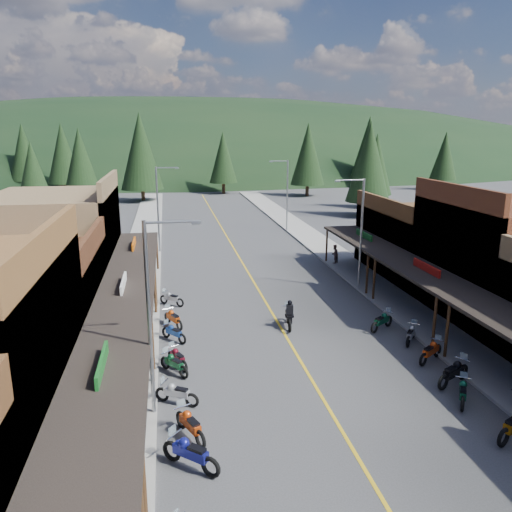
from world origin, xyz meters
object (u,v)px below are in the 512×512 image
shop_east_2 (504,260)px  bike_east_8 (382,320)px  pine_2 (141,151)px  pine_11 (369,162)px  pine_9 (376,164)px  shop_west_3 (59,244)px  bike_west_10 (172,298)px  streetlight_1 (159,206)px  pine_10 (80,163)px  bike_west_3 (191,452)px  bike_west_8 (174,332)px  pine_6 (445,156)px  pine_7 (24,152)px  pine_4 (308,154)px  bike_east_5 (454,372)px  bike_west_9 (173,317)px  streetlight_2 (359,229)px  pine_1 (63,153)px  pine_5 (369,147)px  bike_west_5 (177,392)px  bike_east_7 (411,333)px  bike_west_6 (174,363)px  pine_3 (223,157)px  shop_east_3 (424,242)px  bike_east_6 (431,350)px  bike_west_7 (178,357)px  bike_west_4 (190,423)px  rider_on_bike (289,316)px  pedestrian_east_b (335,254)px  streetlight_3 (286,192)px  shop_west_2 (24,303)px  pine_8 (33,175)px  streetlight_0 (153,311)px  bike_east_4 (463,391)px

shop_east_2 → bike_east_8: shop_east_2 is taller
pine_2 → pine_11: 36.06m
pine_9 → pine_2: bearing=159.1°
shop_west_3 → bike_west_10: size_ratio=5.90×
streetlight_1 → pine_9: pine_9 is taller
pine_10 → bike_west_3: size_ratio=4.97×
bike_west_8 → bike_west_10: (-0.03, 5.80, -0.00)m
pine_6 → pine_7: size_ratio=0.88×
pine_4 → bike_east_5: bearing=-100.2°
pine_2 → bike_west_9: size_ratio=6.80×
streetlight_2 → pine_1: 69.35m
pine_5 → pine_11: (-14.00, -34.00, -0.80)m
bike_west_5 → pine_4: bearing=9.6°
pine_1 → bike_east_7: 77.76m
bike_west_6 → pine_1: bearing=67.1°
pine_9 → bike_east_8: (-18.35, -44.27, -5.80)m
pine_1 → pine_3: size_ratio=1.14×
shop_east_3 → bike_east_6: 16.67m
bike_west_7 → bike_west_10: bike_west_7 is taller
bike_west_7 → bike_west_5: bearing=-117.5°
bike_west_4 → pine_9: bearing=35.6°
rider_on_bike → bike_east_8: bearing=-5.8°
pine_4 → bike_west_3: size_ratio=5.35×
pine_11 → bike_west_3: (-25.81, -47.61, -6.52)m
pedestrian_east_b → streetlight_2: bearing=41.2°
streetlight_3 → pine_9: size_ratio=0.74×
pine_2 → bike_west_5: 63.90m
shop_east_3 → pine_1: (-37.75, 58.70, 4.70)m
pedestrian_east_b → pine_1: bearing=-103.1°
bike_west_4 → pine_11: bearing=35.6°
bike_east_5 → bike_east_7: (0.30, 4.62, -0.10)m
shop_west_2 → bike_west_7: 8.73m
bike_west_6 → bike_east_5: bearing=-51.4°
pine_9 → bike_west_6: pine_9 is taller
pine_1 → pine_8: (2.00, -30.00, -1.26)m
bike_east_5 → pine_11: bearing=134.7°
pine_11 → pine_2: bearing=146.3°
shop_east_3 → pine_2: pine_2 is taller
pine_11 → shop_west_3: bearing=-141.7°
streetlight_2 → bike_east_6: size_ratio=3.85×
streetlight_0 → pine_9: pine_9 is taller
pine_11 → bike_west_10: 41.09m
bike_east_4 → bike_east_6: size_ratio=0.93×
streetlight_3 → pine_1: size_ratio=0.64×
pine_7 → bike_west_4: pine_7 is taller
pine_3 → pine_4: 15.25m
shop_west_3 → pine_8: pine_8 is taller
pine_10 → pine_3: bearing=36.0°
pine_8 → bike_west_9: size_ratio=4.86×
streetlight_0 → pine_5: (40.95, 78.00, 3.53)m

